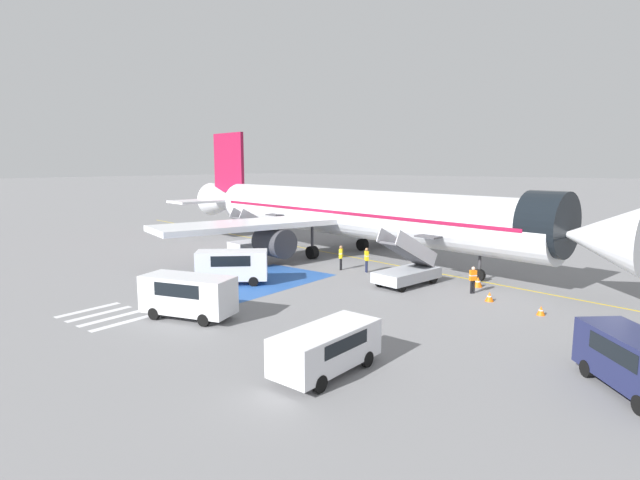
# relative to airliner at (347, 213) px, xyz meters

# --- Properties ---
(ground_plane) EXTENTS (600.00, 600.00, 0.00)m
(ground_plane) POSITION_rel_airliner_xyz_m (1.17, -0.73, -3.80)
(ground_plane) COLOR slate
(apron_leadline_yellow) EXTENTS (77.72, 13.40, 0.01)m
(apron_leadline_yellow) POSITION_rel_airliner_xyz_m (0.61, -0.10, -3.80)
(apron_leadline_yellow) COLOR gold
(apron_leadline_yellow) RESTS_ON ground_plane
(apron_stand_patch_blue) EXTENTS (6.36, 11.92, 0.01)m
(apron_stand_patch_blue) POSITION_rel_airliner_xyz_m (0.61, -12.62, -3.80)
(apron_stand_patch_blue) COLOR #2856A8
(apron_stand_patch_blue) RESTS_ON ground_plane
(apron_walkway_bar_0) EXTENTS (0.44, 3.60, 0.01)m
(apron_walkway_bar_0) POSITION_rel_airliner_xyz_m (-1.79, -22.25, -3.80)
(apron_walkway_bar_0) COLOR silver
(apron_walkway_bar_0) RESTS_ON ground_plane
(apron_walkway_bar_1) EXTENTS (0.44, 3.60, 0.01)m
(apron_walkway_bar_1) POSITION_rel_airliner_xyz_m (-0.59, -22.25, -3.80)
(apron_walkway_bar_1) COLOR silver
(apron_walkway_bar_1) RESTS_ON ground_plane
(apron_walkway_bar_2) EXTENTS (0.44, 3.60, 0.01)m
(apron_walkway_bar_2) POSITION_rel_airliner_xyz_m (0.61, -22.25, -3.80)
(apron_walkway_bar_2) COLOR silver
(apron_walkway_bar_2) RESTS_ON ground_plane
(apron_walkway_bar_3) EXTENTS (0.44, 3.60, 0.01)m
(apron_walkway_bar_3) POSITION_rel_airliner_xyz_m (1.81, -22.25, -3.80)
(apron_walkway_bar_3) COLOR silver
(apron_walkway_bar_3) RESTS_ON ground_plane
(airliner) EXTENTS (45.34, 32.12, 11.44)m
(airliner) POSITION_rel_airliner_xyz_m (0.00, 0.00, 0.00)
(airliner) COLOR silver
(airliner) RESTS_ON ground_plane
(boarding_stairs_forward) EXTENTS (2.97, 5.48, 3.95)m
(boarding_stairs_forward) POSITION_rel_airliner_xyz_m (9.28, -6.21, -2.82)
(boarding_stairs_forward) COLOR #ADB2BA
(boarding_stairs_forward) RESTS_ON ground_plane
(boarding_stairs_aft) EXTENTS (2.97, 5.48, 4.15)m
(boarding_stairs_aft) POSITION_rel_airliner_xyz_m (-7.88, -3.30, -2.79)
(boarding_stairs_aft) COLOR #ADB2BA
(boarding_stairs_aft) RESTS_ON ground_plane
(fuel_tanker) EXTENTS (11.12, 4.04, 3.69)m
(fuel_tanker) POSITION_rel_airliner_xyz_m (-5.53, 18.43, -1.92)
(fuel_tanker) COLOR #38383D
(fuel_tanker) RESTS_ON ground_plane
(service_van_0) EXTENTS (5.22, 3.28, 2.24)m
(service_van_0) POSITION_rel_airliner_xyz_m (3.77, -19.72, -2.47)
(service_van_0) COLOR silver
(service_van_0) RESTS_ON ground_plane
(service_van_1) EXTENTS (4.53, 4.75, 2.07)m
(service_van_1) POSITION_rel_airliner_xyz_m (23.20, -15.52, -2.55)
(service_van_1) COLOR #1E234C
(service_van_1) RESTS_ON ground_plane
(service_van_2) EXTENTS (2.07, 4.77, 1.78)m
(service_van_2) POSITION_rel_airliner_xyz_m (13.63, -20.78, -2.71)
(service_van_2) COLOR silver
(service_van_2) RESTS_ON ground_plane
(service_van_3) EXTENTS (4.65, 4.48, 2.25)m
(service_van_3) POSITION_rel_airliner_xyz_m (-0.15, -13.17, -2.46)
(service_van_3) COLOR silver
(service_van_3) RESTS_ON ground_plane
(ground_crew_0) EXTENTS (0.38, 0.49, 1.87)m
(ground_crew_0) POSITION_rel_airliner_xyz_m (2.97, -5.04, -2.71)
(ground_crew_0) COLOR black
(ground_crew_0) RESTS_ON ground_plane
(ground_crew_1) EXTENTS (0.48, 0.45, 1.85)m
(ground_crew_1) POSITION_rel_airliner_xyz_m (4.98, -4.56, -2.73)
(ground_crew_1) COLOR #191E38
(ground_crew_1) RESTS_ON ground_plane
(ground_crew_2) EXTENTS (0.44, 0.48, 1.69)m
(ground_crew_2) POSITION_rel_airliner_xyz_m (13.52, -5.67, -2.83)
(ground_crew_2) COLOR black
(ground_crew_2) RESTS_ON ground_plane
(traffic_cone_0) EXTENTS (0.61, 0.61, 0.68)m
(traffic_cone_0) POSITION_rel_airliner_xyz_m (13.17, -3.83, -3.46)
(traffic_cone_0) COLOR orange
(traffic_cone_0) RESTS_ON ground_plane
(traffic_cone_1) EXTENTS (0.45, 0.45, 0.50)m
(traffic_cone_1) POSITION_rel_airliner_xyz_m (18.12, -7.84, -3.55)
(traffic_cone_1) COLOR orange
(traffic_cone_1) RESTS_ON ground_plane
(traffic_cone_2) EXTENTS (0.50, 0.50, 0.56)m
(traffic_cone_2) POSITION_rel_airliner_xyz_m (15.00, -6.81, -3.52)
(traffic_cone_2) COLOR orange
(traffic_cone_2) RESTS_ON ground_plane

